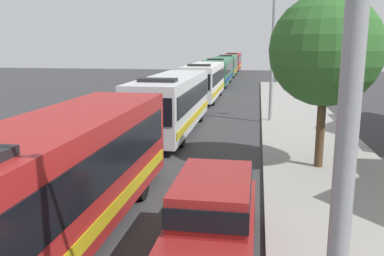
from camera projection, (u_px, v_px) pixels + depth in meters
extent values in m
cube|color=maroon|center=(59.00, 176.00, 9.70)|extent=(2.50, 11.01, 2.70)
cube|color=black|center=(110.00, 164.00, 9.43)|extent=(0.04, 10.13, 1.00)
cube|color=black|center=(9.00, 159.00, 9.83)|extent=(0.04, 10.13, 1.00)
cube|color=gold|center=(112.00, 211.00, 9.66)|extent=(0.03, 10.46, 0.36)
cylinder|color=black|center=(141.00, 184.00, 12.70)|extent=(0.28, 1.00, 1.00)
cylinder|color=black|center=(74.00, 180.00, 13.04)|extent=(0.28, 1.00, 1.00)
cube|color=silver|center=(173.00, 101.00, 22.41)|extent=(2.50, 11.10, 2.70)
cube|color=black|center=(196.00, 95.00, 22.14)|extent=(0.04, 10.21, 1.00)
cube|color=black|center=(150.00, 94.00, 22.54)|extent=(0.04, 10.21, 1.00)
cube|color=black|center=(145.00, 112.00, 16.96)|extent=(2.30, 0.04, 1.20)
cube|color=gold|center=(196.00, 116.00, 22.37)|extent=(0.03, 10.55, 0.36)
cube|color=black|center=(158.00, 80.00, 18.90)|extent=(1.75, 0.90, 0.16)
cylinder|color=black|center=(181.00, 137.00, 19.15)|extent=(0.28, 1.00, 1.00)
cylinder|color=black|center=(136.00, 135.00, 19.50)|extent=(0.28, 1.00, 1.00)
cylinder|color=black|center=(200.00, 114.00, 25.43)|extent=(0.28, 1.00, 1.00)
cylinder|color=black|center=(166.00, 113.00, 25.77)|extent=(0.28, 1.00, 1.00)
cube|color=silver|center=(204.00, 80.00, 35.34)|extent=(2.50, 10.66, 2.70)
cube|color=black|center=(219.00, 76.00, 35.07)|extent=(0.04, 9.81, 1.00)
cube|color=black|center=(190.00, 76.00, 35.47)|extent=(0.04, 9.81, 1.00)
cube|color=black|center=(195.00, 82.00, 30.11)|extent=(2.30, 0.04, 1.20)
cube|color=gold|center=(219.00, 89.00, 35.30)|extent=(0.03, 10.13, 0.36)
cube|color=black|center=(199.00, 65.00, 31.96)|extent=(1.75, 0.90, 0.16)
cylinder|color=black|center=(213.00, 99.00, 32.22)|extent=(0.28, 1.00, 1.00)
cylinder|color=black|center=(185.00, 98.00, 32.56)|extent=(0.28, 1.00, 1.00)
cylinder|color=black|center=(220.00, 90.00, 38.25)|extent=(0.28, 1.00, 1.00)
cylinder|color=black|center=(197.00, 90.00, 38.59)|extent=(0.28, 1.00, 1.00)
cube|color=#33724C|center=(219.00, 70.00, 47.82)|extent=(2.50, 12.38, 2.70)
cube|color=black|center=(230.00, 68.00, 47.55)|extent=(0.04, 11.39, 1.00)
cube|color=black|center=(208.00, 67.00, 47.95)|extent=(0.04, 11.39, 1.00)
cube|color=black|center=(213.00, 71.00, 41.76)|extent=(2.30, 0.04, 1.20)
cube|color=navy|center=(229.00, 77.00, 47.79)|extent=(0.03, 11.76, 0.36)
cube|color=black|center=(216.00, 59.00, 43.94)|extent=(1.75, 0.90, 0.16)
cylinder|color=black|center=(225.00, 84.00, 44.19)|extent=(0.28, 1.00, 1.00)
cylinder|color=black|center=(205.00, 84.00, 44.53)|extent=(0.28, 1.00, 1.00)
cylinder|color=black|center=(230.00, 78.00, 51.19)|extent=(0.28, 1.00, 1.00)
cylinder|color=black|center=(212.00, 78.00, 51.53)|extent=(0.28, 1.00, 1.00)
cube|color=#33724C|center=(227.00, 65.00, 61.03)|extent=(2.50, 11.02, 2.70)
cube|color=black|center=(236.00, 62.00, 60.76)|extent=(0.04, 10.14, 1.00)
cube|color=black|center=(219.00, 62.00, 61.16)|extent=(0.04, 10.14, 1.00)
cube|color=black|center=(224.00, 64.00, 55.62)|extent=(2.30, 0.04, 1.20)
cube|color=orange|center=(236.00, 70.00, 60.99)|extent=(0.03, 10.47, 0.36)
cube|color=black|center=(226.00, 56.00, 57.54)|extent=(1.75, 0.90, 0.16)
cylinder|color=black|center=(233.00, 74.00, 57.80)|extent=(0.28, 1.00, 1.00)
cylinder|color=black|center=(218.00, 74.00, 58.14)|extent=(0.28, 1.00, 1.00)
cylinder|color=black|center=(236.00, 71.00, 64.03)|extent=(0.28, 1.00, 1.00)
cylinder|color=black|center=(222.00, 71.00, 64.37)|extent=(0.28, 1.00, 1.00)
cube|color=maroon|center=(233.00, 61.00, 73.84)|extent=(2.50, 11.24, 2.70)
cube|color=black|center=(240.00, 59.00, 73.57)|extent=(0.04, 10.34, 1.00)
cube|color=black|center=(226.00, 59.00, 73.97)|extent=(0.04, 10.34, 1.00)
cube|color=black|center=(231.00, 61.00, 68.33)|extent=(2.30, 0.04, 1.20)
cube|color=orange|center=(240.00, 65.00, 73.80)|extent=(0.03, 10.67, 0.36)
cube|color=black|center=(232.00, 53.00, 70.29)|extent=(1.75, 0.90, 0.16)
cylinder|color=black|center=(238.00, 69.00, 70.54)|extent=(0.28, 1.00, 1.00)
cylinder|color=black|center=(225.00, 69.00, 70.89)|extent=(0.28, 1.00, 1.00)
cylinder|color=black|center=(240.00, 67.00, 76.90)|extent=(0.28, 1.00, 1.00)
cylinder|color=black|center=(228.00, 67.00, 77.24)|extent=(0.28, 1.00, 1.00)
cube|color=maroon|center=(212.00, 231.00, 9.09)|extent=(1.84, 4.90, 0.80)
cube|color=maroon|center=(213.00, 194.00, 9.08)|extent=(1.62, 2.84, 0.80)
cube|color=black|center=(213.00, 194.00, 9.08)|extent=(1.66, 2.94, 0.44)
cylinder|color=black|center=(188.00, 215.00, 10.76)|extent=(0.22, 0.70, 0.70)
cylinder|color=black|center=(250.00, 219.00, 10.50)|extent=(0.22, 0.70, 0.70)
cylinder|color=gray|center=(349.00, 109.00, 3.59)|extent=(0.20, 0.20, 8.15)
cylinder|color=gray|center=(272.00, 57.00, 24.42)|extent=(0.20, 0.20, 7.66)
cylinder|color=#4C3823|center=(320.00, 131.00, 15.46)|extent=(0.32, 0.32, 2.77)
sphere|color=#2D6028|center=(326.00, 50.00, 14.84)|extent=(4.09, 4.09, 4.09)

